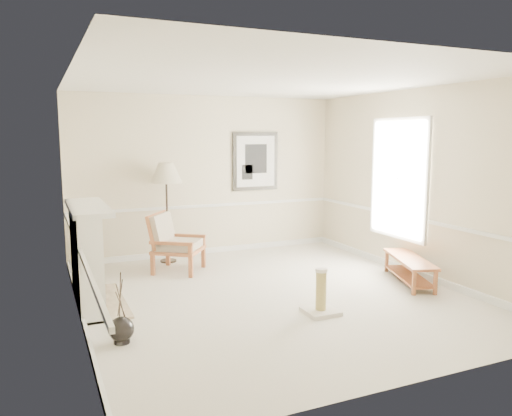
{
  "coord_description": "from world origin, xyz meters",
  "views": [
    {
      "loc": [
        -2.88,
        -5.99,
        2.18
      ],
      "look_at": [
        0.07,
        0.7,
        1.12
      ],
      "focal_mm": 35.0,
      "sensor_mm": 36.0,
      "label": 1
    }
  ],
  "objects_px": {
    "armchair": "(172,240)",
    "bench": "(409,266)",
    "scratching_post": "(321,299)",
    "floor_lamp": "(166,176)",
    "floor_vase": "(121,330)"
  },
  "relations": [
    {
      "from": "floor_vase",
      "to": "armchair",
      "type": "bearing_deg",
      "value": 64.86
    },
    {
      "from": "floor_lamp",
      "to": "scratching_post",
      "type": "relative_size",
      "value": 3.03
    },
    {
      "from": "armchair",
      "to": "bench",
      "type": "xyz_separation_m",
      "value": [
        3.08,
        -2.07,
        -0.26
      ]
    },
    {
      "from": "floor_vase",
      "to": "bench",
      "type": "distance_m",
      "value": 4.33
    },
    {
      "from": "armchair",
      "to": "scratching_post",
      "type": "bearing_deg",
      "value": -120.32
    },
    {
      "from": "floor_vase",
      "to": "scratching_post",
      "type": "relative_size",
      "value": 1.37
    },
    {
      "from": "armchair",
      "to": "floor_lamp",
      "type": "distance_m",
      "value": 1.17
    },
    {
      "from": "armchair",
      "to": "scratching_post",
      "type": "height_order",
      "value": "armchair"
    },
    {
      "from": "floor_lamp",
      "to": "scratching_post",
      "type": "bearing_deg",
      "value": -71.51
    },
    {
      "from": "floor_vase",
      "to": "floor_lamp",
      "type": "distance_m",
      "value": 3.72
    },
    {
      "from": "floor_lamp",
      "to": "bench",
      "type": "distance_m",
      "value": 4.22
    },
    {
      "from": "scratching_post",
      "to": "floor_lamp",
      "type": "bearing_deg",
      "value": 108.49
    },
    {
      "from": "floor_vase",
      "to": "scratching_post",
      "type": "distance_m",
      "value": 2.4
    },
    {
      "from": "floor_lamp",
      "to": "bench",
      "type": "relative_size",
      "value": 1.26
    },
    {
      "from": "floor_vase",
      "to": "bench",
      "type": "height_order",
      "value": "floor_vase"
    }
  ]
}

